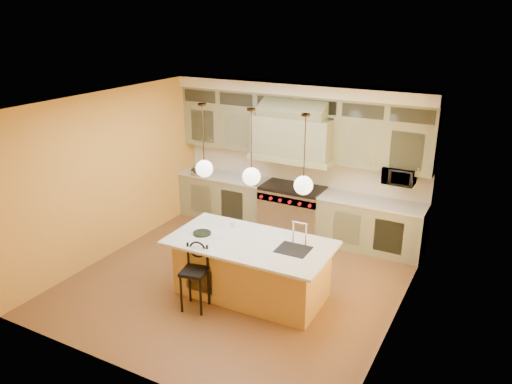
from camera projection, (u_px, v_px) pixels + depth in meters
The scene contains 18 objects.
floor at pixel (238, 280), 8.12m from camera, with size 5.00×5.00×0.00m, color brown.
ceiling at pixel (235, 103), 7.12m from camera, with size 5.00×5.00×0.00m, color white.
wall_back at pixel (301, 157), 9.69m from camera, with size 5.00×5.00×0.00m, color gold.
wall_front at pixel (123, 267), 5.55m from camera, with size 5.00×5.00×0.00m, color gold.
wall_left at pixel (113, 174), 8.73m from camera, with size 5.00×5.00×0.00m, color gold.
wall_right at pixel (401, 229), 6.51m from camera, with size 5.00×5.00×0.00m, color gold.
back_cabinetry at pixel (296, 162), 9.48m from camera, with size 5.00×0.77×2.90m.
range at pixel (292, 209), 9.73m from camera, with size 1.20×0.74×0.96m.
kitchen_island at pixel (252, 267), 7.57m from camera, with size 2.45×1.33×1.35m.
counter_stool at pixel (195, 273), 7.20m from camera, with size 0.42×0.42×1.02m.
microwave at pixel (399, 176), 8.62m from camera, with size 0.54×0.37×0.30m, color black.
oil_bottle_a at pixel (256, 178), 9.65m from camera, with size 0.11×0.11×0.28m, color black.
oil_bottle_b at pixel (194, 170), 10.32m from camera, with size 0.08×0.08×0.17m, color black.
fruit_bowl at pixel (199, 173), 10.28m from camera, with size 0.28×0.28×0.07m, color beige.
cup at pixel (233, 224), 7.88m from camera, with size 0.09×0.09×0.08m, color white.
pendant_left at pixel (204, 167), 7.42m from camera, with size 0.26×0.26×1.11m.
pendant_center at pixel (251, 175), 7.07m from camera, with size 0.26×0.26×1.11m.
pendant_right at pixel (303, 183), 6.71m from camera, with size 0.26×0.26×1.11m.
Camera 1 is at (3.63, -6.15, 4.14)m, focal length 35.00 mm.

